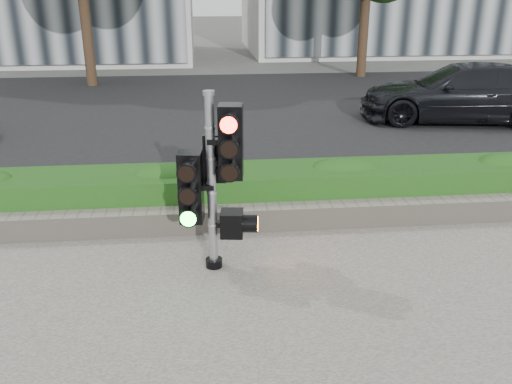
{
  "coord_description": "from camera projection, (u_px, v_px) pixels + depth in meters",
  "views": [
    {
      "loc": [
        -0.69,
        -5.21,
        3.33
      ],
      "look_at": [
        -0.1,
        0.6,
        1.09
      ],
      "focal_mm": 38.0,
      "sensor_mm": 36.0,
      "label": 1
    }
  ],
  "objects": [
    {
      "name": "hedge",
      "position": [
        249.0,
        191.0,
        8.34
      ],
      "size": [
        12.0,
        1.0,
        0.68
      ],
      "primitive_type": "cube",
      "color": "#337C26",
      "rests_on": "sidewalk"
    },
    {
      "name": "ground",
      "position": [
        270.0,
        301.0,
        6.1
      ],
      "size": [
        120.0,
        120.0,
        0.0
      ],
      "primitive_type": "plane",
      "color": "#51514C",
      "rests_on": "ground"
    },
    {
      "name": "road",
      "position": [
        226.0,
        110.0,
        15.39
      ],
      "size": [
        60.0,
        13.0,
        0.02
      ],
      "primitive_type": "cube",
      "color": "black",
      "rests_on": "ground"
    },
    {
      "name": "stone_wall",
      "position": [
        253.0,
        218.0,
        7.8
      ],
      "size": [
        12.0,
        0.32,
        0.34
      ],
      "primitive_type": "cube",
      "color": "gray",
      "rests_on": "sidewalk"
    },
    {
      "name": "car_dark",
      "position": [
        461.0,
        93.0,
        13.86
      ],
      "size": [
        5.38,
        3.03,
        1.47
      ],
      "primitive_type": "imported",
      "rotation": [
        0.0,
        0.0,
        -1.77
      ],
      "color": "black",
      "rests_on": "road"
    },
    {
      "name": "traffic_signal",
      "position": [
        214.0,
        174.0,
        6.39
      ],
      "size": [
        0.79,
        0.6,
        2.21
      ],
      "rotation": [
        0.0,
        0.0,
        -0.13
      ],
      "color": "black",
      "rests_on": "sidewalk"
    },
    {
      "name": "curb",
      "position": [
        246.0,
        195.0,
        9.01
      ],
      "size": [
        60.0,
        0.25,
        0.12
      ],
      "primitive_type": "cube",
      "color": "gray",
      "rests_on": "ground"
    }
  ]
}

